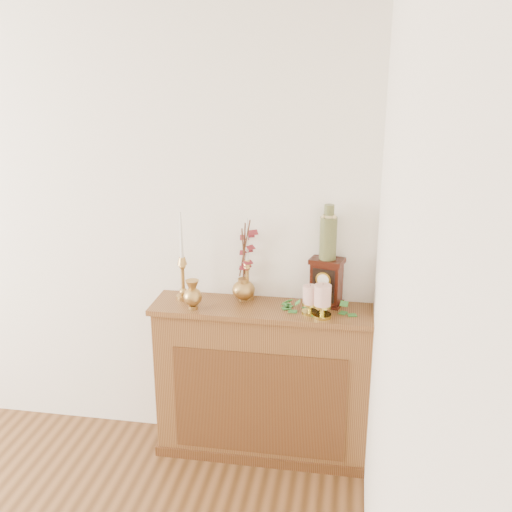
% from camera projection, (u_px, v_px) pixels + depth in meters
% --- Properties ---
extents(console_shelf, '(1.24, 0.34, 0.93)m').
position_uv_depth(console_shelf, '(263.00, 385.00, 3.45)').
color(console_shelf, brown).
rests_on(console_shelf, ground).
extents(candlestick_left, '(0.08, 0.08, 0.51)m').
position_uv_depth(candlestick_left, '(183.00, 271.00, 3.35)').
color(candlestick_left, tan).
rests_on(candlestick_left, console_shelf).
extents(candlestick_center, '(0.08, 0.08, 0.47)m').
position_uv_depth(candlestick_center, '(247.00, 273.00, 3.36)').
color(candlestick_center, tan).
rests_on(candlestick_center, console_shelf).
extents(bud_vase, '(0.10, 0.10, 0.16)m').
position_uv_depth(bud_vase, '(193.00, 295.00, 3.24)').
color(bud_vase, tan).
rests_on(bud_vase, console_shelf).
extents(ginger_jar, '(0.19, 0.21, 0.48)m').
position_uv_depth(ginger_jar, '(247.00, 262.00, 3.35)').
color(ginger_jar, tan).
rests_on(ginger_jar, console_shelf).
extents(pillar_candle_left, '(0.09, 0.09, 0.17)m').
position_uv_depth(pillar_candle_left, '(310.00, 298.00, 3.18)').
color(pillar_candle_left, gold).
rests_on(pillar_candle_left, console_shelf).
extents(pillar_candle_right, '(0.10, 0.10, 0.19)m').
position_uv_depth(pillar_candle_right, '(323.00, 299.00, 3.13)').
color(pillar_candle_right, gold).
rests_on(pillar_candle_right, console_shelf).
extents(ivy_garland, '(0.42, 0.17, 0.08)m').
position_uv_depth(ivy_garland, '(311.00, 310.00, 3.22)').
color(ivy_garland, '#2E712B').
rests_on(ivy_garland, console_shelf).
extents(mantel_clock, '(0.20, 0.17, 0.27)m').
position_uv_depth(mantel_clock, '(326.00, 282.00, 3.28)').
color(mantel_clock, '#38110B').
rests_on(mantel_clock, console_shelf).
extents(ceramic_vase, '(0.09, 0.09, 0.30)m').
position_uv_depth(ceramic_vase, '(328.00, 235.00, 3.20)').
color(ceramic_vase, '#1C3828').
rests_on(ceramic_vase, mantel_clock).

